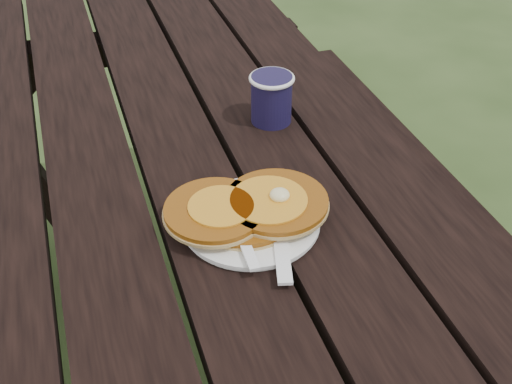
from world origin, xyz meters
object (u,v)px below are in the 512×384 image
object	(u,v)px
pancake_stack	(248,208)
coffee_cup	(272,96)
plate	(251,222)
picnic_table	(198,315)

from	to	relation	value
pancake_stack	coffee_cup	bearing A→B (deg)	63.85
plate	pancake_stack	bearing A→B (deg)	97.30
plate	coffee_cup	xyz separation A→B (m)	(0.13, 0.27, 0.05)
picnic_table	pancake_stack	bearing A→B (deg)	-73.71
picnic_table	coffee_cup	xyz separation A→B (m)	(0.18, 0.08, 0.43)
picnic_table	pancake_stack	world-z (taller)	pancake_stack
picnic_table	plate	bearing A→B (deg)	-74.12
picnic_table	coffee_cup	size ratio (longest dim) A/B	20.07
picnic_table	coffee_cup	bearing A→B (deg)	23.08
picnic_table	plate	xyz separation A→B (m)	(0.05, -0.19, 0.39)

